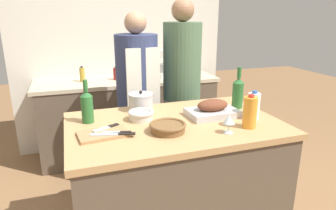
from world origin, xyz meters
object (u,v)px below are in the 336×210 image
(wicker_basket, at_px, (168,127))
(juice_jug, at_px, (250,112))
(wine_glass_left, at_px, (229,120))
(person_cook_guest, at_px, (182,85))
(stock_pot, at_px, (141,102))
(stand_mixer, at_px, (166,66))
(person_cook_aproned, at_px, (138,96))
(roasting_pan, at_px, (212,110))
(cutting_board, at_px, (103,134))
(condiment_bottle_short, at_px, (116,74))
(milk_jug, at_px, (254,106))
(mixing_bowl, at_px, (141,115))
(wine_bottle_green, at_px, (87,106))
(knife_paring, at_px, (118,132))
(condiment_bottle_tall, at_px, (82,75))
(knife_bread, at_px, (107,127))
(wine_bottle_dark, at_px, (238,92))
(knife_chef, at_px, (115,134))

(wicker_basket, xyz_separation_m, juice_jug, (0.51, -0.09, 0.07))
(wine_glass_left, bearing_deg, person_cook_guest, 83.52)
(stock_pot, height_order, wine_glass_left, stock_pot)
(stand_mixer, bearing_deg, person_cook_aproned, -125.81)
(roasting_pan, relative_size, cutting_board, 1.17)
(stand_mixer, height_order, condiment_bottle_short, stand_mixer)
(milk_jug, distance_m, stand_mixer, 1.64)
(stock_pot, bearing_deg, mixing_bowl, -103.98)
(wine_bottle_green, xyz_separation_m, wine_glass_left, (0.78, -0.45, -0.03))
(knife_paring, xyz_separation_m, condiment_bottle_tall, (-0.10, 1.70, 0.03))
(cutting_board, bearing_deg, condiment_bottle_short, 78.30)
(cutting_board, height_order, person_cook_aproned, person_cook_aproned)
(milk_jug, xyz_separation_m, person_cook_aproned, (-0.58, 0.94, -0.12))
(milk_jug, bearing_deg, person_cook_guest, 99.48)
(stock_pot, bearing_deg, wine_bottle_green, -160.19)
(stand_mixer, bearing_deg, knife_bread, -120.03)
(wicker_basket, height_order, person_cook_guest, person_cook_guest)
(cutting_board, xyz_separation_m, stock_pot, (0.33, 0.40, 0.05))
(stand_mixer, bearing_deg, condiment_bottle_tall, 176.42)
(wicker_basket, xyz_separation_m, condiment_bottle_short, (-0.03, 1.72, 0.01))
(cutting_board, relative_size, stock_pot, 1.67)
(wine_bottle_dark, xyz_separation_m, condiment_bottle_tall, (-1.05, 1.44, -0.08))
(knife_paring, bearing_deg, person_cook_guest, 50.81)
(knife_chef, bearing_deg, stock_pot, 59.36)
(mixing_bowl, bearing_deg, roasting_pan, -9.06)
(juice_jug, bearing_deg, condiment_bottle_short, 106.60)
(wicker_basket, height_order, cutting_board, wicker_basket)
(milk_jug, bearing_deg, wine_bottle_green, 164.72)
(wine_bottle_dark, bearing_deg, knife_chef, -164.01)
(knife_paring, relative_size, stand_mixer, 0.54)
(knife_chef, bearing_deg, roasting_pan, 13.04)
(mixing_bowl, relative_size, person_cook_guest, 0.10)
(stand_mixer, xyz_separation_m, person_cook_aproned, (-0.51, -0.70, -0.13))
(wine_glass_left, bearing_deg, knife_bread, 158.75)
(wine_glass_left, bearing_deg, mixing_bowl, 138.67)
(juice_jug, bearing_deg, cutting_board, 169.83)
(knife_paring, relative_size, condiment_bottle_short, 1.15)
(wine_bottle_green, bearing_deg, condiment_bottle_tall, 88.20)
(mixing_bowl, distance_m, juice_jug, 0.70)
(person_cook_guest, bearing_deg, wicker_basket, -129.40)
(cutting_board, bearing_deg, person_cook_aproned, 65.32)
(stand_mixer, bearing_deg, roasting_pan, -96.10)
(wicker_basket, bearing_deg, knife_bread, 158.83)
(milk_jug, xyz_separation_m, person_cook_guest, (-0.16, 0.93, -0.05))
(milk_jug, distance_m, person_cook_aproned, 1.11)
(knife_chef, relative_size, stand_mixer, 0.81)
(knife_paring, distance_m, condiment_bottle_short, 1.71)
(cutting_board, height_order, condiment_bottle_tall, condiment_bottle_tall)
(stock_pot, xyz_separation_m, stand_mixer, (0.60, 1.21, 0.04))
(roasting_pan, xyz_separation_m, mixing_bowl, (-0.49, 0.08, -0.01))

